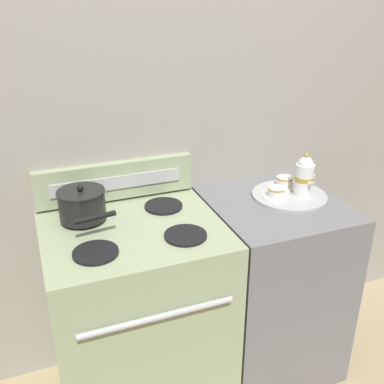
% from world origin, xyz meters
% --- Properties ---
extents(ground_plane, '(6.00, 6.00, 0.00)m').
position_xyz_m(ground_plane, '(0.00, 0.00, 0.00)').
color(ground_plane, tan).
extents(wall_back, '(6.00, 0.05, 2.20)m').
position_xyz_m(wall_back, '(0.00, 0.34, 1.10)').
color(wall_back, '#9E998E').
rests_on(wall_back, ground).
extents(stove, '(0.75, 0.67, 0.93)m').
position_xyz_m(stove, '(-0.31, -0.00, 0.46)').
color(stove, '#9EAD84').
rests_on(stove, ground).
extents(control_panel, '(0.73, 0.05, 0.17)m').
position_xyz_m(control_panel, '(-0.31, 0.30, 1.02)').
color(control_panel, '#9EAD84').
rests_on(control_panel, stove).
extents(side_counter, '(0.60, 0.64, 0.92)m').
position_xyz_m(side_counter, '(0.38, 0.00, 0.46)').
color(side_counter, slate).
rests_on(side_counter, ground).
extents(saucepan, '(0.21, 0.30, 0.15)m').
position_xyz_m(saucepan, '(-0.49, 0.14, 1.00)').
color(saucepan, black).
rests_on(saucepan, stove).
extents(serving_tray, '(0.36, 0.36, 0.01)m').
position_xyz_m(serving_tray, '(0.47, 0.03, 0.93)').
color(serving_tray, '#B2B2B7').
rests_on(serving_tray, side_counter).
extents(teapot, '(0.09, 0.14, 0.21)m').
position_xyz_m(teapot, '(0.53, 0.01, 1.03)').
color(teapot, white).
rests_on(teapot, serving_tray).
extents(teacup_left, '(0.12, 0.12, 0.05)m').
position_xyz_m(teacup_left, '(0.39, 0.03, 0.96)').
color(teacup_left, white).
rests_on(teacup_left, serving_tray).
extents(teacup_right, '(0.12, 0.12, 0.05)m').
position_xyz_m(teacup_right, '(0.50, 0.12, 0.96)').
color(teacup_right, white).
rests_on(teacup_right, serving_tray).
extents(creamer_jug, '(0.07, 0.07, 0.07)m').
position_xyz_m(creamer_jug, '(0.59, 0.07, 0.97)').
color(creamer_jug, white).
rests_on(creamer_jug, serving_tray).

